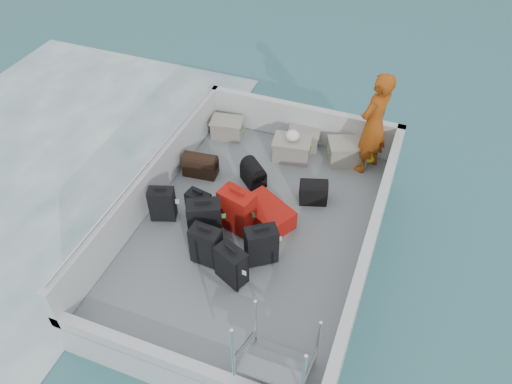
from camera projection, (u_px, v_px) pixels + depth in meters
The scene contains 23 objects.
ground at pixel (254, 254), 8.04m from camera, with size 160.00×160.00×0.00m, color #16404E.
wake_foam at pixel (13, 183), 9.28m from camera, with size 10.00×10.00×0.00m, color white.
ferry_hull at pixel (254, 242), 7.83m from camera, with size 3.60×5.00×0.60m, color silver.
deck at pixel (253, 228), 7.62m from camera, with size 3.30×4.70×0.02m, color slate.
deck_fittings at pixel (268, 232), 7.05m from camera, with size 3.60×5.00×0.90m.
suitcase_1 at pixel (162, 204), 7.57m from camera, with size 0.39×0.22×0.58m, color black.
suitcase_2 at pixel (199, 206), 7.58m from camera, with size 0.36×0.21×0.52m, color black.
suitcase_3 at pixel (206, 246), 6.93m from camera, with size 0.42×0.24×0.64m, color black.
suitcase_4 at pixel (205, 221), 7.22m from camera, with size 0.48×0.29×0.71m, color black.
suitcase_5 at pixel (237, 211), 7.38m from camera, with size 0.52×0.31×0.71m, color #AB190D.
suitcase_6 at pixel (231, 265), 6.72m from camera, with size 0.43×0.25×0.59m, color black.
suitcase_7 at pixel (261, 246), 6.95m from camera, with size 0.44×0.25×0.62m, color black.
suitcase_8 at pixel (267, 214), 7.61m from camera, with size 0.53×0.80×0.32m, color #AB190D.
duffel_0 at pixel (201, 166), 8.42m from camera, with size 0.57×0.30×0.32m, color black, non-canonical shape.
duffel_1 at pixel (253, 175), 8.26m from camera, with size 0.43×0.30×0.32m, color black, non-canonical shape.
duffel_2 at pixel (313, 193), 7.95m from camera, with size 0.44×0.30×0.32m, color black, non-canonical shape.
crate_0 at pixel (227, 129), 9.19m from camera, with size 0.54×0.38×0.33m, color gray.
crate_1 at pixel (303, 139), 8.97m from camera, with size 0.53×0.36×0.32m, color gray.
crate_2 at pixel (292, 150), 8.71m from camera, with size 0.61×0.42×0.37m, color gray.
crate_3 at pixel (347, 152), 8.65m from camera, with size 0.62×0.43×0.38m, color gray.
yellow_bag at pixel (368, 156), 8.70m from camera, with size 0.28×0.26×0.22m, color yellow.
white_bag at pixel (293, 137), 8.52m from camera, with size 0.24×0.24×0.18m, color white.
passenger at pixel (374, 124), 8.03m from camera, with size 0.67×0.43×1.82m, color #D75D14.
Camera 1 is at (1.88, -4.81, 6.24)m, focal length 35.00 mm.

